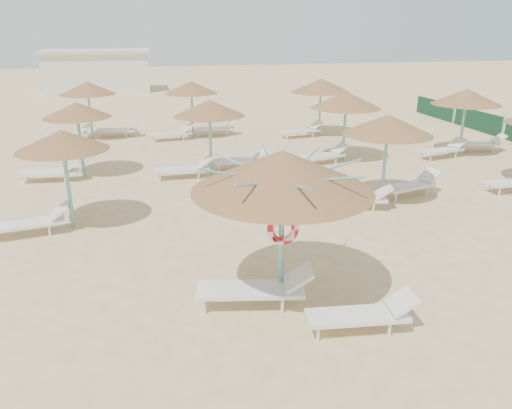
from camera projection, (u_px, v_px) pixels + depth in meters
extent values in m
plane|color=#DEBD87|center=(299.00, 298.00, 9.97)|extent=(120.00, 120.00, 0.00)
cylinder|color=#65AFAC|center=(281.00, 240.00, 9.52)|extent=(0.11, 0.11, 2.53)
cone|color=brown|center=(283.00, 171.00, 9.05)|extent=(3.38, 3.38, 0.76)
cylinder|color=#65AFAC|center=(282.00, 185.00, 9.14)|extent=(0.20, 0.20, 0.12)
cylinder|color=#65AFAC|center=(323.00, 170.00, 9.23)|extent=(1.53, 0.04, 0.38)
cylinder|color=#65AFAC|center=(302.00, 164.00, 9.68)|extent=(1.11, 1.11, 0.38)
cylinder|color=#65AFAC|center=(272.00, 162.00, 9.78)|extent=(0.04, 1.53, 0.38)
cylinder|color=#65AFAC|center=(247.00, 167.00, 9.45)|extent=(1.11, 1.11, 0.38)
cylinder|color=#65AFAC|center=(241.00, 176.00, 8.90)|extent=(1.53, 0.04, 0.38)
cylinder|color=#65AFAC|center=(260.00, 184.00, 8.45)|extent=(1.11, 1.11, 0.38)
cylinder|color=#65AFAC|center=(295.00, 186.00, 8.35)|extent=(0.04, 1.53, 0.38)
cylinder|color=#65AFAC|center=(321.00, 180.00, 8.68)|extent=(1.11, 1.11, 0.38)
torus|color=red|center=(283.00, 230.00, 9.34)|extent=(0.63, 0.15, 0.63)
cylinder|color=silver|center=(204.00, 307.00, 9.37)|extent=(0.07, 0.07, 0.30)
cylinder|color=silver|center=(206.00, 292.00, 9.88)|extent=(0.07, 0.07, 0.30)
cylinder|color=silver|center=(282.00, 306.00, 9.41)|extent=(0.07, 0.07, 0.30)
cylinder|color=silver|center=(280.00, 291.00, 9.92)|extent=(0.07, 0.07, 0.30)
cube|color=silver|center=(250.00, 290.00, 9.58)|extent=(2.16, 1.06, 0.09)
cube|color=silver|center=(299.00, 277.00, 9.52)|extent=(0.64, 0.74, 0.40)
cylinder|color=silver|center=(318.00, 335.00, 8.57)|extent=(0.06, 0.06, 0.26)
cylinder|color=silver|center=(312.00, 319.00, 9.01)|extent=(0.06, 0.06, 0.26)
cylinder|color=silver|center=(390.00, 330.00, 8.71)|extent=(0.06, 0.06, 0.26)
cylinder|color=silver|center=(380.00, 315.00, 9.15)|extent=(0.06, 0.06, 0.26)
cube|color=silver|center=(357.00, 316.00, 8.81)|extent=(1.85, 0.77, 0.08)
cube|color=silver|center=(402.00, 302.00, 8.83)|extent=(0.52, 0.61, 0.34)
cylinder|color=#65AFAC|center=(68.00, 186.00, 13.12)|extent=(0.11, 0.11, 2.30)
cone|color=brown|center=(62.00, 140.00, 12.70)|extent=(2.34, 2.34, 0.53)
cylinder|color=#65AFAC|center=(63.00, 149.00, 12.78)|extent=(0.20, 0.20, 0.12)
cylinder|color=silver|center=(50.00, 231.00, 12.85)|extent=(0.06, 0.06, 0.28)
cylinder|color=silver|center=(49.00, 224.00, 13.29)|extent=(0.06, 0.06, 0.28)
cube|color=silver|center=(25.00, 224.00, 12.81)|extent=(1.98, 0.94, 0.08)
cube|color=silver|center=(59.00, 211.00, 13.04)|extent=(0.58, 0.68, 0.36)
cylinder|color=#65AFAC|center=(81.00, 145.00, 17.60)|extent=(0.11, 0.11, 2.30)
cone|color=brown|center=(76.00, 110.00, 17.18)|extent=(2.32, 2.32, 0.52)
cylinder|color=#65AFAC|center=(77.00, 117.00, 17.26)|extent=(0.20, 0.20, 0.12)
cylinder|color=silver|center=(24.00, 180.00, 17.01)|extent=(0.06, 0.06, 0.28)
cylinder|color=silver|center=(28.00, 176.00, 17.47)|extent=(0.06, 0.06, 0.28)
cylinder|color=silver|center=(65.00, 179.00, 17.18)|extent=(0.06, 0.06, 0.28)
cylinder|color=silver|center=(68.00, 175.00, 17.65)|extent=(0.06, 0.06, 0.28)
cube|color=silver|center=(49.00, 172.00, 17.28)|extent=(1.95, 0.78, 0.08)
cube|color=silver|center=(74.00, 165.00, 17.31)|extent=(0.53, 0.64, 0.36)
cylinder|color=#65AFAC|center=(90.00, 115.00, 23.44)|extent=(0.11, 0.11, 2.30)
cone|color=brown|center=(87.00, 88.00, 23.02)|extent=(2.59, 2.59, 0.58)
cylinder|color=#65AFAC|center=(88.00, 93.00, 23.10)|extent=(0.20, 0.20, 0.12)
cylinder|color=silver|center=(50.00, 142.00, 22.61)|extent=(0.06, 0.06, 0.28)
cylinder|color=silver|center=(48.00, 140.00, 23.02)|extent=(0.06, 0.06, 0.28)
cylinder|color=silver|center=(81.00, 139.00, 23.23)|extent=(0.06, 0.06, 0.28)
cylinder|color=silver|center=(79.00, 137.00, 23.64)|extent=(0.06, 0.06, 0.28)
cube|color=silver|center=(67.00, 135.00, 23.12)|extent=(2.00, 1.13, 0.08)
cube|color=silver|center=(85.00, 128.00, 23.43)|extent=(0.63, 0.71, 0.36)
cylinder|color=silver|center=(99.00, 135.00, 24.10)|extent=(0.06, 0.06, 0.28)
cylinder|color=silver|center=(102.00, 132.00, 24.57)|extent=(0.06, 0.06, 0.28)
cylinder|color=silver|center=(126.00, 135.00, 24.02)|extent=(0.06, 0.06, 0.28)
cylinder|color=silver|center=(129.00, 133.00, 24.49)|extent=(0.06, 0.06, 0.28)
cube|color=silver|center=(116.00, 130.00, 24.22)|extent=(2.00, 1.13, 0.08)
cube|color=silver|center=(133.00, 125.00, 24.09)|extent=(0.63, 0.71, 0.36)
cylinder|color=#65AFAC|center=(211.00, 142.00, 17.97)|extent=(0.11, 0.11, 2.30)
cone|color=brown|center=(209.00, 108.00, 17.55)|extent=(2.52, 2.52, 0.57)
cylinder|color=#65AFAC|center=(210.00, 115.00, 17.63)|extent=(0.20, 0.20, 0.12)
cylinder|color=silver|center=(160.00, 178.00, 17.31)|extent=(0.06, 0.06, 0.28)
cylinder|color=silver|center=(159.00, 174.00, 17.76)|extent=(0.06, 0.06, 0.28)
cylinder|color=silver|center=(199.00, 175.00, 17.61)|extent=(0.06, 0.06, 0.28)
cylinder|color=silver|center=(197.00, 171.00, 18.07)|extent=(0.06, 0.06, 0.28)
cube|color=silver|center=(182.00, 169.00, 17.65)|extent=(1.91, 0.65, 0.08)
cube|color=silver|center=(206.00, 161.00, 17.76)|extent=(0.50, 0.61, 0.36)
cylinder|color=silver|center=(219.00, 168.00, 18.43)|extent=(0.06, 0.06, 0.28)
cylinder|color=silver|center=(217.00, 165.00, 18.89)|extent=(0.06, 0.06, 0.28)
cylinder|color=silver|center=(255.00, 166.00, 18.69)|extent=(0.06, 0.06, 0.28)
cylinder|color=silver|center=(252.00, 163.00, 19.15)|extent=(0.06, 0.06, 0.28)
cube|color=silver|center=(239.00, 161.00, 18.76)|extent=(1.91, 0.65, 0.08)
cube|color=silver|center=(261.00, 153.00, 18.84)|extent=(0.50, 0.61, 0.36)
cylinder|color=#65AFAC|center=(192.00, 114.00, 23.74)|extent=(0.11, 0.11, 2.30)
cone|color=brown|center=(191.00, 87.00, 23.32)|extent=(2.49, 2.49, 0.56)
cylinder|color=#65AFAC|center=(191.00, 92.00, 23.40)|extent=(0.20, 0.20, 0.12)
cylinder|color=silver|center=(155.00, 140.00, 23.02)|extent=(0.06, 0.06, 0.28)
cylinder|color=silver|center=(153.00, 138.00, 23.46)|extent=(0.06, 0.06, 0.28)
cylinder|color=silver|center=(183.00, 138.00, 23.44)|extent=(0.06, 0.06, 0.28)
cylinder|color=silver|center=(181.00, 136.00, 23.88)|extent=(0.06, 0.06, 0.28)
cube|color=silver|center=(171.00, 134.00, 23.43)|extent=(1.96, 0.83, 0.08)
cube|color=silver|center=(188.00, 127.00, 23.61)|extent=(0.55, 0.65, 0.36)
cylinder|color=silver|center=(199.00, 134.00, 24.28)|extent=(0.06, 0.06, 0.28)
cylinder|color=silver|center=(199.00, 132.00, 24.74)|extent=(0.06, 0.06, 0.28)
cylinder|color=silver|center=(226.00, 133.00, 24.42)|extent=(0.06, 0.06, 0.28)
cylinder|color=silver|center=(226.00, 131.00, 24.89)|extent=(0.06, 0.06, 0.28)
cube|color=silver|center=(215.00, 129.00, 24.53)|extent=(1.96, 0.83, 0.08)
cube|color=silver|center=(232.00, 123.00, 24.54)|extent=(0.55, 0.65, 0.36)
cylinder|color=#65AFAC|center=(384.00, 165.00, 15.03)|extent=(0.11, 0.11, 2.30)
cone|color=brown|center=(388.00, 125.00, 14.61)|extent=(2.64, 2.64, 0.59)
cylinder|color=#65AFAC|center=(387.00, 133.00, 14.69)|extent=(0.20, 0.20, 0.12)
cylinder|color=silver|center=(327.00, 206.00, 14.59)|extent=(0.06, 0.06, 0.28)
cylinder|color=silver|center=(326.00, 201.00, 15.06)|extent=(0.06, 0.06, 0.28)
cylinder|color=silver|center=(374.00, 207.00, 14.51)|extent=(0.06, 0.06, 0.28)
cylinder|color=silver|center=(371.00, 202.00, 14.98)|extent=(0.06, 0.06, 0.28)
cube|color=silver|center=(354.00, 198.00, 14.72)|extent=(2.00, 1.13, 0.08)
cube|color=silver|center=(384.00, 191.00, 14.59)|extent=(0.63, 0.71, 0.36)
cylinder|color=silver|center=(396.00, 198.00, 15.31)|extent=(0.06, 0.06, 0.28)
cylinder|color=silver|center=(385.00, 193.00, 15.72)|extent=(0.06, 0.06, 0.28)
cylinder|color=silver|center=(427.00, 191.00, 15.93)|extent=(0.06, 0.06, 0.28)
cylinder|color=silver|center=(416.00, 187.00, 16.34)|extent=(0.06, 0.06, 0.28)
cube|color=silver|center=(410.00, 186.00, 15.82)|extent=(2.00, 1.13, 0.08)
cube|color=silver|center=(430.00, 175.00, 16.13)|extent=(0.63, 0.71, 0.36)
cylinder|color=#65AFAC|center=(344.00, 132.00, 19.78)|extent=(0.11, 0.11, 2.30)
cone|color=brown|center=(346.00, 100.00, 19.36)|extent=(2.76, 2.76, 0.62)
cylinder|color=#65AFAC|center=(346.00, 106.00, 19.44)|extent=(0.20, 0.20, 0.12)
cylinder|color=silver|center=(305.00, 164.00, 19.03)|extent=(0.06, 0.06, 0.28)
cylinder|color=silver|center=(299.00, 161.00, 19.47)|extent=(0.06, 0.06, 0.28)
cylinder|color=silver|center=(336.00, 161.00, 19.50)|extent=(0.06, 0.06, 0.28)
cylinder|color=silver|center=(330.00, 158.00, 19.93)|extent=(0.06, 0.06, 0.28)
cube|color=silver|center=(321.00, 156.00, 19.46)|extent=(1.97, 0.90, 0.08)
cube|color=silver|center=(340.00, 148.00, 19.68)|extent=(0.57, 0.67, 0.36)
cylinder|color=#65AFAC|center=(320.00, 111.00, 24.35)|extent=(0.11, 0.11, 2.30)
cone|color=brown|center=(321.00, 85.00, 23.93)|extent=(2.86, 2.86, 0.64)
cylinder|color=#65AFAC|center=(321.00, 91.00, 24.01)|extent=(0.20, 0.20, 0.12)
cylinder|color=silver|center=(287.00, 137.00, 23.61)|extent=(0.06, 0.06, 0.28)
cylinder|color=silver|center=(283.00, 135.00, 24.05)|extent=(0.06, 0.06, 0.28)
cylinder|color=silver|center=(313.00, 135.00, 24.06)|extent=(0.06, 0.06, 0.28)
cylinder|color=silver|center=(308.00, 133.00, 24.50)|extent=(0.06, 0.06, 0.28)
cube|color=silver|center=(300.00, 131.00, 24.04)|extent=(1.97, 0.88, 0.08)
cube|color=silver|center=(316.00, 125.00, 24.24)|extent=(0.56, 0.66, 0.36)
cylinder|color=silver|center=(499.00, 192.00, 15.83)|extent=(0.06, 0.06, 0.28)
cylinder|color=silver|center=(489.00, 187.00, 16.29)|extent=(0.06, 0.06, 0.28)
cylinder|color=#65AFAC|center=(462.00, 127.00, 20.62)|extent=(0.11, 0.11, 2.30)
cone|color=brown|center=(467.00, 97.00, 20.20)|extent=(2.76, 2.76, 0.62)
cylinder|color=#65AFAC|center=(466.00, 103.00, 20.28)|extent=(0.20, 0.20, 0.12)
cylinder|color=silver|center=(430.00, 158.00, 19.84)|extent=(0.06, 0.06, 0.28)
cylinder|color=silver|center=(422.00, 155.00, 20.26)|extent=(0.06, 0.06, 0.28)
cylinder|color=silver|center=(456.00, 155.00, 20.38)|extent=(0.06, 0.06, 0.28)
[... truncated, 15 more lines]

